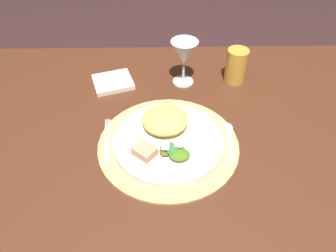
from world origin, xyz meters
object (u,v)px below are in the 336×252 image
at_px(spoon, 229,135).
at_px(dinner_plate, 168,141).
at_px(fork, 107,143).
at_px(dining_table, 179,155).
at_px(wine_glass, 184,55).
at_px(napkin, 113,82).
at_px(amber_tumbler, 236,66).

bearing_deg(spoon, dinner_plate, -170.79).
relative_size(fork, spoon, 1.12).
relative_size(dining_table, wine_glass, 9.84).
bearing_deg(dinner_plate, dining_table, 63.52).
height_order(spoon, napkin, napkin).
xyz_separation_m(spoon, wine_glass, (-0.11, 0.25, 0.09)).
relative_size(fork, wine_glass, 1.09).
bearing_deg(dinner_plate, napkin, 122.23).
relative_size(spoon, amber_tumbler, 1.29).
relative_size(dining_table, spoon, 10.06).
xyz_separation_m(fork, napkin, (-0.01, 0.27, -0.00)).
height_order(dinner_plate, spoon, dinner_plate).
relative_size(napkin, wine_glass, 0.82).
xyz_separation_m(napkin, amber_tumbler, (0.39, 0.01, 0.05)).
relative_size(dinner_plate, amber_tumbler, 2.59).
xyz_separation_m(fork, amber_tumbler, (0.37, 0.28, 0.05)).
height_order(wine_glass, amber_tumbler, wine_glass).
height_order(dinner_plate, amber_tumbler, amber_tumbler).
bearing_deg(wine_glass, spoon, -66.86).
bearing_deg(napkin, fork, -87.17).
xyz_separation_m(dinner_plate, amber_tumbler, (0.22, 0.28, 0.04)).
bearing_deg(napkin, dining_table, -44.89).
height_order(dining_table, fork, fork).
relative_size(fork, amber_tumbler, 1.45).
bearing_deg(dining_table, fork, -161.49).
height_order(dining_table, spoon, spoon).
relative_size(dinner_plate, wine_glass, 1.96).
bearing_deg(dinner_plate, wine_glass, 79.19).
relative_size(dinner_plate, fork, 1.79).
xyz_separation_m(dinner_plate, spoon, (0.16, 0.03, -0.01)).
height_order(dining_table, amber_tumbler, amber_tumbler).
distance_m(wine_glass, amber_tumbler, 0.17).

